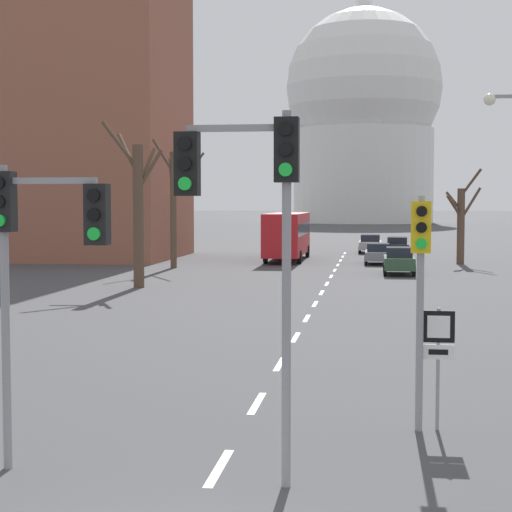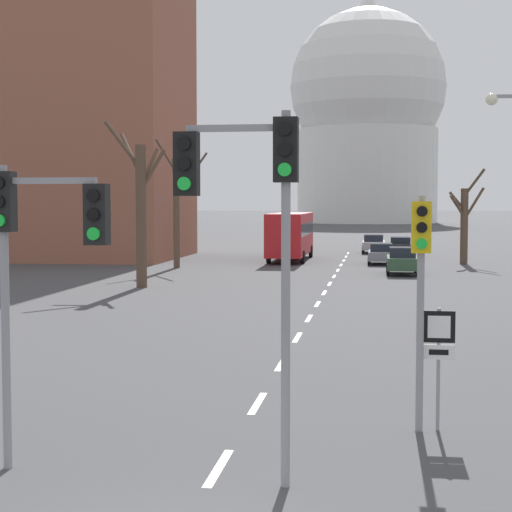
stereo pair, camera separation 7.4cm
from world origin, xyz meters
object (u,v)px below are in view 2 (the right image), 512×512
at_px(traffic_signal_near_left, 36,240).
at_px(sedan_near_right, 400,246).
at_px(sedan_near_left, 381,254).
at_px(sedan_far_left, 402,260).
at_px(traffic_signal_near_right, 421,267).
at_px(city_bus, 290,233).
at_px(traffic_signal_centre_tall, 252,204).
at_px(sedan_mid_centre, 374,244).
at_px(route_sign_post, 439,348).

relative_size(traffic_signal_near_left, sedan_near_right, 1.11).
bearing_deg(sedan_near_right, sedan_near_left, -99.02).
bearing_deg(sedan_near_right, sedan_far_left, -91.01).
relative_size(sedan_near_left, sedan_near_right, 0.92).
xyz_separation_m(traffic_signal_near_right, sedan_far_left, (0.60, 35.14, -2.27)).
bearing_deg(city_bus, sedan_far_left, -54.96).
bearing_deg(traffic_signal_centre_tall, sedan_far_left, 85.17).
bearing_deg(city_bus, sedan_mid_centre, 59.54).
relative_size(sedan_near_left, sedan_far_left, 0.96).
height_order(traffic_signal_centre_tall, sedan_mid_centre, traffic_signal_centre_tall).
xyz_separation_m(traffic_signal_near_right, traffic_signal_centre_tall, (-2.66, -3.49, 1.19)).
height_order(traffic_signal_near_left, sedan_near_right, traffic_signal_near_left).
bearing_deg(city_bus, route_sign_post, -80.70).
relative_size(traffic_signal_near_right, route_sign_post, 1.90).
bearing_deg(traffic_signal_near_left, route_sign_post, 27.04).
height_order(route_sign_post, sedan_mid_centre, route_sign_post).
xyz_separation_m(sedan_near_right, city_bus, (-8.13, -6.75, 1.28)).
height_order(sedan_mid_centre, sedan_far_left, sedan_far_left).
distance_m(route_sign_post, sedan_near_left, 43.37).
height_order(sedan_near_right, sedan_far_left, sedan_far_left).
height_order(traffic_signal_centre_tall, sedan_far_left, traffic_signal_centre_tall).
xyz_separation_m(traffic_signal_centre_tall, city_bus, (-4.55, 49.78, -2.24)).
relative_size(route_sign_post, sedan_mid_centre, 0.51).
bearing_deg(traffic_signal_centre_tall, traffic_signal_near_left, 175.91).
distance_m(sedan_near_left, sedan_near_right, 9.71).
bearing_deg(traffic_signal_near_right, traffic_signal_near_left, -152.33).
distance_m(sedan_near_right, sedan_far_left, 17.90).
bearing_deg(traffic_signal_centre_tall, route_sign_post, 49.94).
bearing_deg(traffic_signal_centre_tall, sedan_near_left, 87.49).
bearing_deg(traffic_signal_near_left, sedan_far_left, 79.99).
distance_m(traffic_signal_near_left, sedan_far_left, 39.08).
bearing_deg(route_sign_post, traffic_signal_near_left, -152.96).
xyz_separation_m(traffic_signal_centre_tall, sedan_mid_centre, (1.45, 59.99, -3.50)).
xyz_separation_m(route_sign_post, sedan_mid_centre, (-1.56, 56.41, -0.78)).
height_order(traffic_signal_near_left, city_bus, traffic_signal_near_left).
bearing_deg(sedan_near_left, city_bus, 156.72).
bearing_deg(sedan_far_left, traffic_signal_centre_tall, -94.83).
xyz_separation_m(sedan_near_right, sedan_mid_centre, (-2.13, 3.46, 0.02)).
bearing_deg(sedan_far_left, sedan_near_left, 98.27).
bearing_deg(sedan_far_left, city_bus, 125.04).
xyz_separation_m(traffic_signal_centre_tall, traffic_signal_near_left, (-3.51, 0.25, -0.58)).
xyz_separation_m(traffic_signal_near_left, city_bus, (-1.04, 49.53, -1.66)).
bearing_deg(sedan_mid_centre, traffic_signal_near_right, -88.77).
bearing_deg(traffic_signal_near_right, route_sign_post, 14.78).
distance_m(traffic_signal_near_right, traffic_signal_centre_tall, 4.55).
bearing_deg(sedan_near_right, traffic_signal_near_left, -97.18).
xyz_separation_m(traffic_signal_near_right, sedan_mid_centre, (-1.21, 56.50, -2.31)).
height_order(traffic_signal_near_left, sedan_near_left, traffic_signal_near_left).
distance_m(traffic_signal_near_right, route_sign_post, 1.57).
bearing_deg(sedan_mid_centre, route_sign_post, -88.41).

